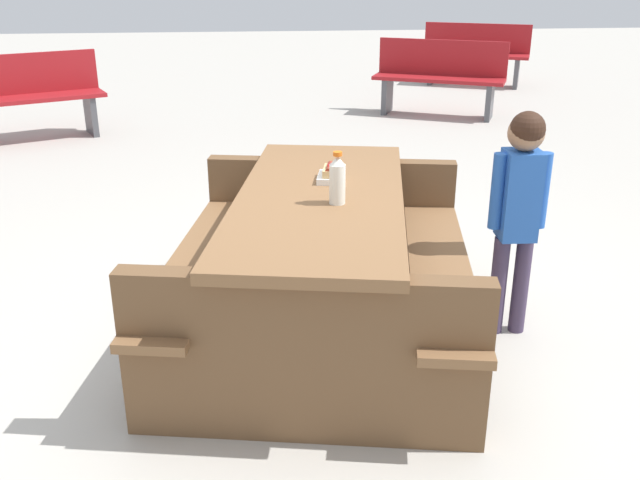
{
  "coord_description": "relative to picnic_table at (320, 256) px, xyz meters",
  "views": [
    {
      "loc": [
        -3.09,
        0.3,
        1.78
      ],
      "look_at": [
        0.0,
        0.0,
        0.52
      ],
      "focal_mm": 39.95,
      "sensor_mm": 36.0,
      "label": 1
    }
  ],
  "objects": [
    {
      "name": "ground_plane",
      "position": [
        0.0,
        0.0,
        -0.44
      ],
      "size": [
        30.0,
        30.0,
        0.0
      ],
      "primitive_type": "plane",
      "color": "#B7B2A8",
      "rests_on": "ground"
    },
    {
      "name": "park_bench_far",
      "position": [
        7.08,
        -2.92,
        0.0
      ],
      "size": [
        0.95,
        1.54,
        0.85
      ],
      "color": "maroon",
      "rests_on": "ground"
    },
    {
      "name": "soda_bottle",
      "position": [
        -0.13,
        -0.06,
        0.41
      ],
      "size": [
        0.07,
        0.07,
        0.24
      ],
      "color": "silver",
      "rests_on": "picnic_table"
    },
    {
      "name": "park_bench_near",
      "position": [
        5.11,
        -1.89,
        0.0
      ],
      "size": [
        0.98,
        1.53,
        0.85
      ],
      "color": "maroon",
      "rests_on": "ground"
    },
    {
      "name": "picnic_table",
      "position": [
        0.0,
        0.0,
        0.0
      ],
      "size": [
        2.02,
        1.7,
        0.75
      ],
      "color": "brown",
      "rests_on": "ground"
    },
    {
      "name": "hotdog_tray",
      "position": [
        0.22,
        -0.07,
        0.34
      ],
      "size": [
        0.2,
        0.14,
        0.08
      ],
      "color": "white",
      "rests_on": "picnic_table"
    },
    {
      "name": "park_bench_mid",
      "position": [
        4.33,
        2.56,
        0.0
      ],
      "size": [
        0.98,
        1.53,
        0.85
      ],
      "color": "maroon",
      "rests_on": "ground"
    },
    {
      "name": "child_in_coat",
      "position": [
        -0.02,
        -0.94,
        0.27
      ],
      "size": [
        0.18,
        0.28,
        1.12
      ],
      "color": "#3F334C",
      "rests_on": "ground"
    }
  ]
}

